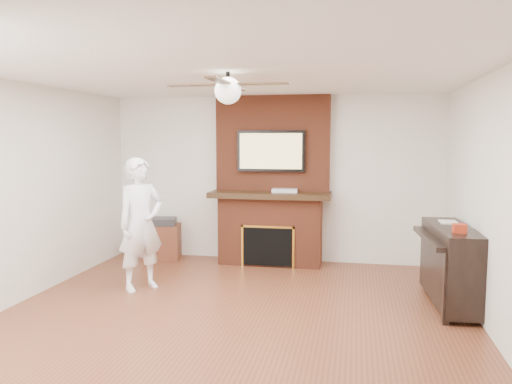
% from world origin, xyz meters
% --- Properties ---
extents(room_shell, '(5.36, 5.86, 2.86)m').
position_xyz_m(room_shell, '(0.00, 0.00, 1.25)').
color(room_shell, brown).
rests_on(room_shell, ground).
extents(fireplace, '(1.78, 0.64, 2.50)m').
position_xyz_m(fireplace, '(0.00, 2.55, 1.00)').
color(fireplace, brown).
rests_on(fireplace, ground).
extents(tv, '(1.00, 0.08, 0.60)m').
position_xyz_m(tv, '(0.00, 2.50, 1.68)').
color(tv, black).
rests_on(tv, fireplace).
extents(ceiling_fan, '(1.21, 1.21, 0.31)m').
position_xyz_m(ceiling_fan, '(-0.00, 0.00, 2.33)').
color(ceiling_fan, black).
rests_on(ceiling_fan, room_shell).
extents(person, '(0.68, 0.72, 1.63)m').
position_xyz_m(person, '(-1.35, 0.91, 0.82)').
color(person, white).
rests_on(person, ground).
extents(side_table, '(0.66, 0.66, 0.63)m').
position_xyz_m(side_table, '(-1.72, 2.48, 0.29)').
color(side_table, '#5A2B19').
rests_on(side_table, ground).
extents(piano, '(0.59, 1.39, 0.98)m').
position_xyz_m(piano, '(2.28, 1.00, 0.48)').
color(piano, black).
rests_on(piano, ground).
extents(cable_box, '(0.39, 0.24, 0.05)m').
position_xyz_m(cable_box, '(0.21, 2.45, 1.11)').
color(cable_box, silver).
rests_on(cable_box, fireplace).
extents(candle_orange, '(0.06, 0.06, 0.11)m').
position_xyz_m(candle_orange, '(-0.14, 2.36, 0.05)').
color(candle_orange, red).
rests_on(candle_orange, ground).
extents(candle_green, '(0.07, 0.07, 0.09)m').
position_xyz_m(candle_green, '(0.05, 2.30, 0.05)').
color(candle_green, '#477830').
rests_on(candle_green, ground).
extents(candle_cream, '(0.08, 0.08, 0.11)m').
position_xyz_m(candle_cream, '(0.16, 2.38, 0.06)').
color(candle_cream, beige).
rests_on(candle_cream, ground).
extents(candle_blue, '(0.05, 0.05, 0.09)m').
position_xyz_m(candle_blue, '(0.27, 2.32, 0.05)').
color(candle_blue, '#345E9D').
rests_on(candle_blue, ground).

